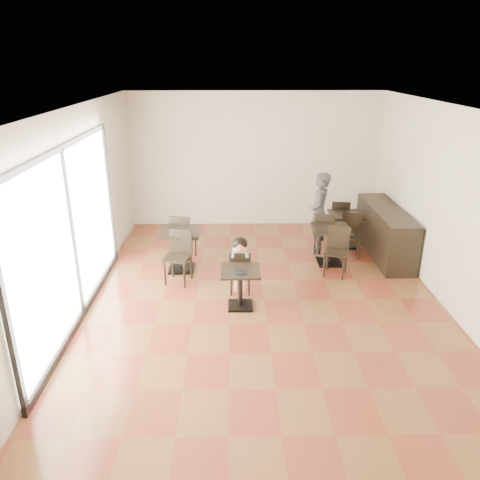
{
  "coord_description": "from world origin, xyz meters",
  "views": [
    {
      "loc": [
        -0.53,
        -7.12,
        3.87
      ],
      "look_at": [
        -0.41,
        0.27,
        1.0
      ],
      "focal_mm": 35.0,
      "sensor_mm": 36.0,
      "label": 1
    }
  ],
  "objects_px": {
    "child_table": "(240,288)",
    "chair_mid_a": "(325,232)",
    "child": "(240,265)",
    "cafe_table_mid": "(330,245)",
    "cafe_table_back": "(345,230)",
    "chair_back_a": "(340,219)",
    "child_chair": "(240,271)",
    "chair_mid_b": "(336,253)",
    "chair_left_a": "(183,236)",
    "cafe_table_left": "(181,250)",
    "chair_left_b": "(178,258)",
    "adult_patron": "(319,213)",
    "chair_back_b": "(351,236)"
  },
  "relations": [
    {
      "from": "cafe_table_back",
      "to": "chair_left_b",
      "type": "height_order",
      "value": "chair_left_b"
    },
    {
      "from": "chair_mid_b",
      "to": "chair_back_b",
      "type": "bearing_deg",
      "value": 82.01
    },
    {
      "from": "child_table",
      "to": "chair_left_b",
      "type": "xyz_separation_m",
      "value": [
        -1.13,
        0.94,
        0.15
      ]
    },
    {
      "from": "chair_back_a",
      "to": "chair_mid_b",
      "type": "bearing_deg",
      "value": 87.66
    },
    {
      "from": "cafe_table_back",
      "to": "chair_left_a",
      "type": "bearing_deg",
      "value": -169.57
    },
    {
      "from": "adult_patron",
      "to": "cafe_table_mid",
      "type": "bearing_deg",
      "value": 24.34
    },
    {
      "from": "cafe_table_back",
      "to": "chair_back_a",
      "type": "height_order",
      "value": "chair_back_a"
    },
    {
      "from": "child_table",
      "to": "chair_back_b",
      "type": "relative_size",
      "value": 0.75
    },
    {
      "from": "child_table",
      "to": "cafe_table_back",
      "type": "bearing_deg",
      "value": 48.95
    },
    {
      "from": "adult_patron",
      "to": "cafe_table_mid",
      "type": "height_order",
      "value": "adult_patron"
    },
    {
      "from": "chair_left_b",
      "to": "chair_back_a",
      "type": "distance_m",
      "value": 4.15
    },
    {
      "from": "child_chair",
      "to": "chair_left_b",
      "type": "distance_m",
      "value": 1.2
    },
    {
      "from": "child_table",
      "to": "cafe_table_left",
      "type": "bearing_deg",
      "value": 127.08
    },
    {
      "from": "chair_back_b",
      "to": "chair_mid_a",
      "type": "bearing_deg",
      "value": 173.05
    },
    {
      "from": "cafe_table_mid",
      "to": "chair_left_a",
      "type": "relative_size",
      "value": 0.79
    },
    {
      "from": "chair_back_a",
      "to": "adult_patron",
      "type": "bearing_deg",
      "value": 64.4
    },
    {
      "from": "child",
      "to": "cafe_table_back",
      "type": "height_order",
      "value": "child"
    },
    {
      "from": "cafe_table_left",
      "to": "chair_left_b",
      "type": "xyz_separation_m",
      "value": [
        0.0,
        -0.55,
        0.08
      ]
    },
    {
      "from": "chair_mid_a",
      "to": "chair_back_b",
      "type": "bearing_deg",
      "value": -177.89
    },
    {
      "from": "child",
      "to": "adult_patron",
      "type": "height_order",
      "value": "adult_patron"
    },
    {
      "from": "child",
      "to": "cafe_table_mid",
      "type": "bearing_deg",
      "value": 33.46
    },
    {
      "from": "cafe_table_back",
      "to": "chair_back_a",
      "type": "bearing_deg",
      "value": 90.0
    },
    {
      "from": "cafe_table_left",
      "to": "cafe_table_back",
      "type": "bearing_deg",
      "value": 18.92
    },
    {
      "from": "child",
      "to": "chair_back_a",
      "type": "distance_m",
      "value": 3.56
    },
    {
      "from": "child_chair",
      "to": "chair_left_b",
      "type": "height_order",
      "value": "chair_left_b"
    },
    {
      "from": "chair_left_a",
      "to": "chair_back_a",
      "type": "relative_size",
      "value": 1.08
    },
    {
      "from": "chair_left_b",
      "to": "chair_back_a",
      "type": "bearing_deg",
      "value": 48.41
    },
    {
      "from": "child_chair",
      "to": "cafe_table_left",
      "type": "bearing_deg",
      "value": -39.9
    },
    {
      "from": "cafe_table_back",
      "to": "chair_back_a",
      "type": "distance_m",
      "value": 0.56
    },
    {
      "from": "child_table",
      "to": "chair_left_b",
      "type": "distance_m",
      "value": 1.48
    },
    {
      "from": "chair_left_a",
      "to": "chair_left_b",
      "type": "height_order",
      "value": "same"
    },
    {
      "from": "chair_mid_a",
      "to": "child_table",
      "type": "bearing_deg",
      "value": 72.51
    },
    {
      "from": "chair_left_b",
      "to": "chair_back_a",
      "type": "xyz_separation_m",
      "value": [
        3.47,
        2.29,
        -0.03
      ]
    },
    {
      "from": "child",
      "to": "chair_back_a",
      "type": "height_order",
      "value": "child"
    },
    {
      "from": "child",
      "to": "chair_mid_b",
      "type": "xyz_separation_m",
      "value": [
        1.83,
        0.66,
        -0.05
      ]
    },
    {
      "from": "cafe_table_left",
      "to": "child",
      "type": "bearing_deg",
      "value": -39.9
    },
    {
      "from": "child",
      "to": "cafe_table_back",
      "type": "distance_m",
      "value": 3.17
    },
    {
      "from": "chair_mid_b",
      "to": "cafe_table_back",
      "type": "bearing_deg",
      "value": 91.79
    },
    {
      "from": "chair_mid_a",
      "to": "chair_left_a",
      "type": "xyz_separation_m",
      "value": [
        -2.95,
        -0.26,
        0.02
      ]
    },
    {
      "from": "adult_patron",
      "to": "cafe_table_left",
      "type": "bearing_deg",
      "value": -60.69
    },
    {
      "from": "child_chair",
      "to": "chair_mid_b",
      "type": "bearing_deg",
      "value": -160.23
    },
    {
      "from": "child_table",
      "to": "cafe_table_left",
      "type": "xyz_separation_m",
      "value": [
        -1.13,
        1.49,
        0.07
      ]
    },
    {
      "from": "cafe_table_left",
      "to": "child_table",
      "type": "bearing_deg",
      "value": -52.92
    },
    {
      "from": "cafe_table_back",
      "to": "chair_back_b",
      "type": "bearing_deg",
      "value": -90.0
    },
    {
      "from": "child_chair",
      "to": "chair_mid_b",
      "type": "height_order",
      "value": "chair_mid_b"
    },
    {
      "from": "chair_left_a",
      "to": "chair_back_b",
      "type": "xyz_separation_m",
      "value": [
        3.47,
        0.09,
        -0.03
      ]
    },
    {
      "from": "child_table",
      "to": "chair_mid_a",
      "type": "bearing_deg",
      "value": 51.64
    },
    {
      "from": "child_table",
      "to": "chair_back_b",
      "type": "bearing_deg",
      "value": 42.39
    },
    {
      "from": "child_chair",
      "to": "chair_back_b",
      "type": "relative_size",
      "value": 0.9
    },
    {
      "from": "chair_mid_a",
      "to": "chair_left_a",
      "type": "relative_size",
      "value": 0.95
    }
  ]
}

